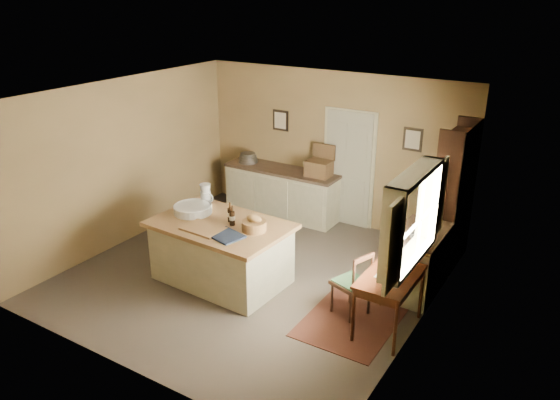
% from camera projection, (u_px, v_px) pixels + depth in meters
% --- Properties ---
extents(ground, '(5.00, 5.00, 0.00)m').
position_uv_depth(ground, '(253.00, 275.00, 8.15)').
color(ground, '#62554B').
rests_on(ground, ground).
extents(wall_back, '(5.00, 0.10, 2.70)m').
position_uv_depth(wall_back, '(332.00, 148.00, 9.62)').
color(wall_back, '#94774A').
rests_on(wall_back, ground).
extents(wall_front, '(5.00, 0.10, 2.70)m').
position_uv_depth(wall_front, '(115.00, 263.00, 5.67)').
color(wall_front, '#94774A').
rests_on(wall_front, ground).
extents(wall_left, '(0.10, 5.00, 2.70)m').
position_uv_depth(wall_left, '(125.00, 162.00, 8.87)').
color(wall_left, '#94774A').
rests_on(wall_left, ground).
extents(wall_right, '(0.10, 5.00, 2.70)m').
position_uv_depth(wall_right, '(426.00, 230.00, 6.42)').
color(wall_right, '#94774A').
rests_on(wall_right, ground).
extents(ceiling, '(5.00, 5.00, 0.00)m').
position_uv_depth(ceiling, '(249.00, 94.00, 7.15)').
color(ceiling, silver).
rests_on(ceiling, wall_back).
extents(door, '(0.97, 0.06, 2.11)m').
position_uv_depth(door, '(348.00, 168.00, 9.54)').
color(door, '#A5A28B').
rests_on(door, ground).
extents(framed_prints, '(2.82, 0.02, 0.38)m').
position_uv_depth(framed_prints, '(342.00, 129.00, 9.37)').
color(framed_prints, black).
rests_on(framed_prints, ground).
extents(window, '(0.25, 1.99, 1.12)m').
position_uv_depth(window, '(416.00, 219.00, 6.23)').
color(window, beige).
rests_on(window, ground).
extents(work_island, '(1.98, 1.35, 1.20)m').
position_uv_depth(work_island, '(221.00, 250.00, 7.85)').
color(work_island, beige).
rests_on(work_island, ground).
extents(sideboard, '(2.20, 0.62, 1.18)m').
position_uv_depth(sideboard, '(282.00, 190.00, 10.11)').
color(sideboard, beige).
rests_on(sideboard, ground).
extents(rug, '(1.10, 1.60, 0.01)m').
position_uv_depth(rug, '(354.00, 318.00, 7.10)').
color(rug, '#462017').
rests_on(rug, ground).
extents(writing_desk, '(0.61, 1.00, 0.82)m').
position_uv_depth(writing_desk, '(390.00, 282.00, 6.63)').
color(writing_desk, '#37170B').
rests_on(writing_desk, ground).
extents(desk_chair, '(0.53, 0.53, 0.90)m').
position_uv_depth(desk_chair, '(351.00, 283.00, 7.05)').
color(desk_chair, black).
rests_on(desk_chair, ground).
extents(right_cabinet, '(0.63, 1.13, 0.99)m').
position_uv_depth(right_cabinet, '(418.00, 261.00, 7.58)').
color(right_cabinet, beige).
rests_on(right_cabinet, ground).
extents(shelving_unit, '(0.37, 0.99, 2.19)m').
position_uv_depth(shelving_unit, '(457.00, 196.00, 8.17)').
color(shelving_unit, black).
rests_on(shelving_unit, ground).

